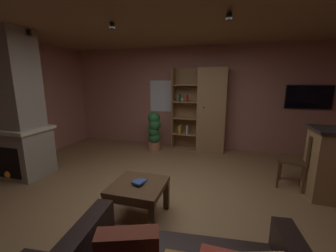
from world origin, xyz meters
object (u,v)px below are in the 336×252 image
Objects in this scene: bookshelf_cabinet at (208,111)px; table_book_0 at (142,181)px; table_book_1 at (138,182)px; wall_mounted_tv at (309,97)px; coffee_table at (138,190)px; dining_chair at (300,157)px; potted_floor_plant at (154,131)px; stone_fireplace at (17,113)px.

bookshelf_cabinet is 3.01m from table_book_0.
table_book_1 is 4.33m from wall_mounted_tv.
dining_chair reaches higher than coffee_table.
table_book_1 is at bearing -97.83° from table_book_0.
potted_floor_plant is (-0.72, 2.67, 0.01)m from table_book_1.
wall_mounted_tv is (2.77, 3.19, 1.00)m from coffee_table.
coffee_table is 0.66× the size of potted_floor_plant.
table_book_1 is (2.60, -0.65, -0.66)m from stone_fireplace.
bookshelf_cabinet is 2.23× the size of dining_chair.
table_book_1 reaches higher than coffee_table.
stone_fireplace is 3.95m from bookshelf_cabinet.
stone_fireplace is 5.95m from wall_mounted_tv.
coffee_table is 4.99× the size of table_book_1.
dining_chair is at bearing 33.25° from coffee_table.
table_book_0 is at bearing -131.34° from wall_mounted_tv.
table_book_1 is 0.13× the size of potted_floor_plant.
table_book_0 is 0.10m from table_book_1.
wall_mounted_tv reaches higher than dining_chair.
wall_mounted_tv is at bearing 48.66° from table_book_0.
table_book_1 is 2.63m from dining_chair.
table_book_1 is 2.76m from potted_floor_plant.
bookshelf_cabinet reaches higher than table_book_1.
table_book_0 is at bearing 82.17° from table_book_1.
potted_floor_plant is 1.05× the size of wall_mounted_tv.
table_book_0 is 0.12× the size of dining_chair.
table_book_1 is 0.14× the size of wall_mounted_tv.
bookshelf_cabinet is 3.14× the size of coffee_table.
potted_floor_plant is (-0.71, 2.64, 0.13)m from coffee_table.
bookshelf_cabinet is 2.17× the size of wall_mounted_tv.
potted_floor_plant reaches higher than coffee_table.
potted_floor_plant reaches higher than table_book_1.
coffee_table is 0.13m from table_book_1.
stone_fireplace reaches higher than bookshelf_cabinet.
dining_chair is at bearing 32.27° from table_book_0.
potted_floor_plant is at bearing 105.15° from table_book_1.
wall_mounted_tv is (5.36, 2.57, 0.22)m from stone_fireplace.
stone_fireplace reaches higher than potted_floor_plant.
bookshelf_cabinet is at bearing 79.31° from table_book_0.
stone_fireplace is 2.76m from table_book_1.
wall_mounted_tv is at bearing 71.71° from dining_chair.
table_book_0 is (0.03, 0.07, 0.10)m from coffee_table.
dining_chair reaches higher than table_book_0.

